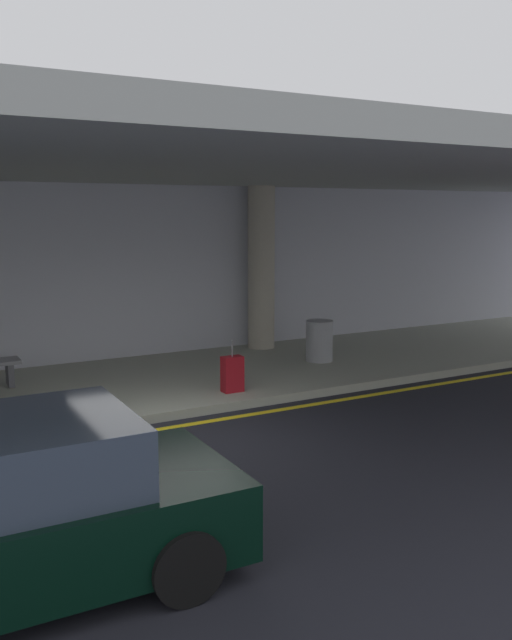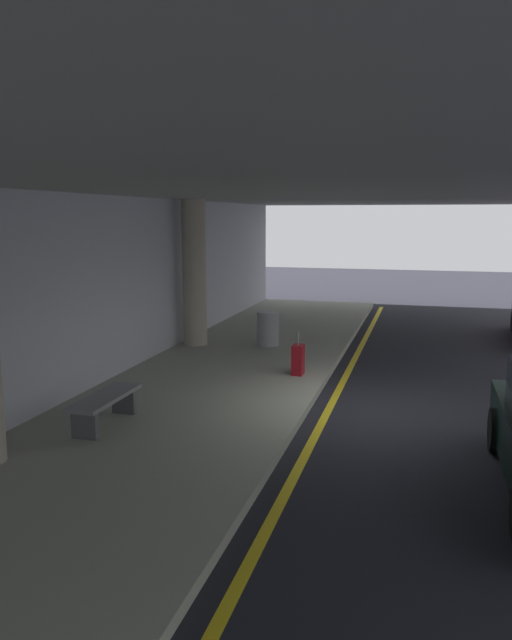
% 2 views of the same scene
% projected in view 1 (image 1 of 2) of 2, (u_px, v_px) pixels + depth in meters
% --- Properties ---
extents(ground_plane, '(60.00, 60.00, 0.00)m').
position_uv_depth(ground_plane, '(177.00, 443.00, 9.43)').
color(ground_plane, black).
extents(sidewalk, '(26.00, 4.20, 0.15)m').
position_uv_depth(sidewalk, '(112.00, 388.00, 12.11)').
color(sidewalk, '#989B8B').
rests_on(sidewalk, ground).
extents(lane_stripe_yellow, '(26.00, 0.14, 0.01)m').
position_uv_depth(lane_stripe_yellow, '(159.00, 429.00, 10.03)').
color(lane_stripe_yellow, yellow).
rests_on(lane_stripe_yellow, ground).
extents(support_column_left_mid, '(0.61, 0.61, 3.65)m').
position_uv_depth(support_column_left_mid, '(261.00, 268.00, 15.12)').
color(support_column_left_mid, '#9F9885').
rests_on(support_column_left_mid, sidewalk).
extents(ceiling_overhang, '(28.00, 13.20, 0.30)m').
position_uv_depth(ceiling_overhang, '(113.00, 167.00, 11.06)').
color(ceiling_overhang, '#969A94').
rests_on(ceiling_overhang, support_column_far_left).
extents(terminal_back_wall, '(26.00, 0.30, 3.80)m').
position_uv_depth(terminal_back_wall, '(77.00, 277.00, 13.77)').
color(terminal_back_wall, '#AFB1BC').
rests_on(terminal_back_wall, ground).
extents(suitcase_upright_primary, '(0.36, 0.22, 0.90)m').
position_uv_depth(suitcase_upright_primary, '(232.00, 374.00, 11.54)').
color(suitcase_upright_primary, maroon).
rests_on(suitcase_upright_primary, sidewalk).
extents(trash_bin_steel, '(0.56, 0.56, 0.85)m').
position_uv_depth(trash_bin_steel, '(319.00, 341.00, 13.95)').
color(trash_bin_steel, gray).
rests_on(trash_bin_steel, sidewalk).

